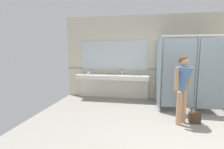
{
  "coord_description": "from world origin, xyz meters",
  "views": [
    {
      "loc": [
        -1.18,
        -3.35,
        1.63
      ],
      "look_at": [
        -2.01,
        1.41,
        0.97
      ],
      "focal_mm": 26.15,
      "sensor_mm": 36.0,
      "label": 1
    }
  ],
  "objects": [
    {
      "name": "paper_cup",
      "position": [
        -2.93,
        1.99,
        0.91
      ],
      "size": [
        0.07,
        0.07,
        0.1
      ],
      "primitive_type": "cylinder",
      "color": "white",
      "rests_on": "vanity_counter"
    },
    {
      "name": "bathroom_stalls",
      "position": [
        0.25,
        1.54,
        1.08
      ],
      "size": [
        1.83,
        1.32,
        2.06
      ],
      "color": "gray",
      "rests_on": "ground_plane"
    },
    {
      "name": "vanity_counter",
      "position": [
        -2.12,
        2.19,
        0.63
      ],
      "size": [
        2.45,
        0.56,
        0.97
      ],
      "color": "silver",
      "rests_on": "ground_plane"
    },
    {
      "name": "soap_dispenser",
      "position": [
        -1.8,
        2.27,
        0.94
      ],
      "size": [
        0.07,
        0.07,
        0.18
      ],
      "color": "white",
      "rests_on": "vanity_counter"
    },
    {
      "name": "person_standing",
      "position": [
        -0.24,
        0.43,
        0.97
      ],
      "size": [
        0.57,
        0.57,
        1.55
      ],
      "color": "tan",
      "rests_on": "ground_plane"
    },
    {
      "name": "wall_back",
      "position": [
        0.0,
        2.46,
        1.44
      ],
      "size": [
        7.69,
        0.12,
        2.87
      ],
      "primitive_type": "cube",
      "color": "beige",
      "rests_on": "ground_plane"
    },
    {
      "name": "ground_plane",
      "position": [
        0.0,
        0.0,
        -0.05
      ],
      "size": [
        7.69,
        5.4,
        0.1
      ],
      "primitive_type": "cube",
      "color": "gray"
    },
    {
      "name": "mirror_panel",
      "position": [
        -2.12,
        2.39,
        1.52
      ],
      "size": [
        2.35,
        0.02,
        1.02
      ],
      "primitive_type": "cube",
      "color": "silver",
      "rests_on": "wall_back"
    },
    {
      "name": "wall_back_tile_band",
      "position": [
        0.0,
        2.4,
        1.05
      ],
      "size": [
        7.69,
        0.01,
        0.06
      ],
      "primitive_type": "cube",
      "color": "#9E937F",
      "rests_on": "wall_back"
    },
    {
      "name": "handbag",
      "position": [
        0.09,
        0.52,
        0.14
      ],
      "size": [
        0.23,
        0.14,
        0.38
      ],
      "color": "#3F2D1E",
      "rests_on": "ground_plane"
    }
  ]
}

